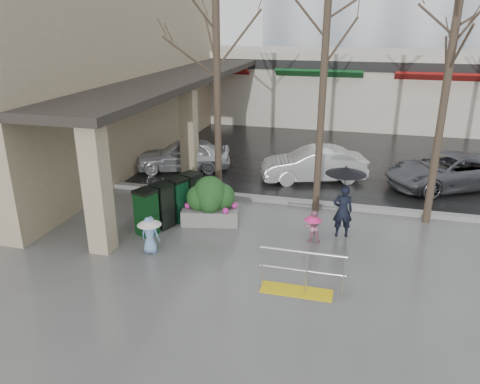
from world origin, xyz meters
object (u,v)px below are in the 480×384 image
at_px(handrail, 300,277).
at_px(car_a, 183,155).
at_px(car_b, 314,164).
at_px(planter, 211,201).
at_px(tree_midwest, 326,37).
at_px(news_boxes, 170,202).
at_px(tree_west, 216,41).
at_px(woman, 344,194).
at_px(child_pink, 313,224).
at_px(child_blue, 150,231).
at_px(car_c, 449,171).
at_px(tree_mideast, 451,53).

distance_m(handrail, car_a, 9.61).
bearing_deg(car_b, planter, -47.82).
relative_size(tree_midwest, planter, 3.91).
bearing_deg(news_boxes, tree_west, 89.98).
height_order(tree_west, woman, tree_west).
distance_m(handrail, woman, 3.36).
bearing_deg(car_a, child_pink, 30.14).
relative_size(woman, child_blue, 2.03).
xyz_separation_m(woman, news_boxes, (-4.94, -0.42, -0.59)).
height_order(planter, car_c, planter).
relative_size(tree_midwest, car_c, 1.54).
bearing_deg(tree_west, planter, -80.71).
distance_m(handrail, tree_west, 7.52).
xyz_separation_m(handrail, child_blue, (-4.00, 0.90, 0.24)).
bearing_deg(tree_west, news_boxes, -112.63).
bearing_deg(child_pink, tree_midwest, -97.98).
bearing_deg(car_c, tree_midwest, -79.55).
bearing_deg(woman, tree_mideast, -158.46).
height_order(planter, news_boxes, planter).
relative_size(tree_west, tree_mideast, 1.05).
xyz_separation_m(tree_mideast, car_a, (-8.87, 2.91, -4.23)).
height_order(handrail, tree_west, tree_west).
bearing_deg(tree_midwest, car_a, 152.47).
bearing_deg(child_blue, tree_west, -98.52).
height_order(tree_west, planter, tree_west).
xyz_separation_m(handrail, car_c, (4.19, 8.19, 0.25)).
relative_size(handrail, child_blue, 1.88).
distance_m(child_pink, planter, 3.11).
relative_size(handrail, woman, 0.93).
bearing_deg(car_a, tree_mideast, 53.78).
bearing_deg(car_c, tree_mideast, -44.68).
distance_m(child_pink, car_c, 7.00).
xyz_separation_m(child_blue, news_boxes, (-0.21, 1.84, 0.04)).
distance_m(tree_west, tree_mideast, 6.50).
relative_size(handrail, tree_west, 0.28).
bearing_deg(planter, woman, 0.95).
bearing_deg(child_pink, child_blue, 11.34).
relative_size(tree_west, car_c, 1.50).
bearing_deg(planter, child_pink, -9.32).
bearing_deg(tree_midwest, news_boxes, -153.13).
relative_size(tree_west, car_b, 1.78).
bearing_deg(woman, news_boxes, -7.69).
bearing_deg(tree_west, car_b, 46.55).
relative_size(child_pink, car_b, 0.24).
height_order(tree_midwest, planter, tree_midwest).
xyz_separation_m(tree_mideast, child_blue, (-7.14, -3.90, -4.24)).
distance_m(tree_mideast, car_a, 10.25).
height_order(tree_midwest, child_pink, tree_midwest).
bearing_deg(tree_midwest, child_pink, -86.27).
bearing_deg(car_b, tree_mideast, 32.29).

